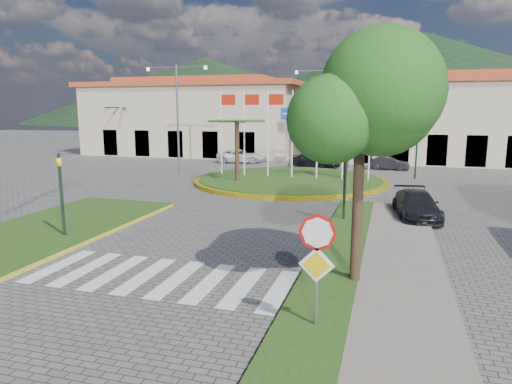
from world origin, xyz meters
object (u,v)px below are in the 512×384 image
(white_van, at_px, (240,156))
(car_dark_a, at_px, (316,160))
(deciduous_tree, at_px, (362,93))
(stop_sign, at_px, (317,254))
(car_dark_b, at_px, (389,163))
(car_side_right, at_px, (416,205))
(roundabout_island, at_px, (290,180))

(white_van, height_order, car_dark_a, car_dark_a)
(white_van, bearing_deg, deciduous_tree, -168.60)
(white_van, bearing_deg, stop_sign, -171.83)
(stop_sign, bearing_deg, car_dark_b, 87.38)
(car_dark_a, relative_size, car_side_right, 0.97)
(stop_sign, height_order, car_side_right, stop_sign)
(car_dark_a, distance_m, car_side_right, 17.72)
(white_van, relative_size, car_side_right, 1.03)
(deciduous_tree, relative_size, car_dark_a, 1.68)
(deciduous_tree, xyz_separation_m, car_dark_b, (0.71, 25.54, -4.65))
(roundabout_island, xyz_separation_m, car_dark_a, (0.42, 8.00, 0.51))
(roundabout_island, height_order, car_side_right, roundabout_island)
(roundabout_island, relative_size, white_van, 2.97)
(stop_sign, relative_size, car_dark_a, 0.66)
(stop_sign, relative_size, car_side_right, 0.64)
(car_dark_a, xyz_separation_m, car_dark_b, (5.78, 0.54, -0.16))
(white_van, xyz_separation_m, car_dark_a, (7.15, -1.82, 0.09))
(stop_sign, bearing_deg, roundabout_island, 103.73)
(car_side_right, bearing_deg, stop_sign, -109.96)
(roundabout_island, relative_size, deciduous_tree, 1.87)
(white_van, bearing_deg, car_dark_b, -108.73)
(car_dark_a, bearing_deg, car_side_right, -141.19)
(car_dark_b, bearing_deg, roundabout_island, 146.53)
(roundabout_island, distance_m, white_van, 11.91)
(roundabout_island, height_order, stop_sign, roundabout_island)
(roundabout_island, xyz_separation_m, white_van, (-6.73, 9.82, 0.42))
(roundabout_island, bearing_deg, car_dark_a, 86.98)
(white_van, bearing_deg, car_dark_a, -117.37)
(white_van, height_order, car_dark_b, white_van)
(car_side_right, bearing_deg, deciduous_tree, -110.39)
(deciduous_tree, height_order, car_dark_a, deciduous_tree)
(stop_sign, bearing_deg, car_side_right, 77.56)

